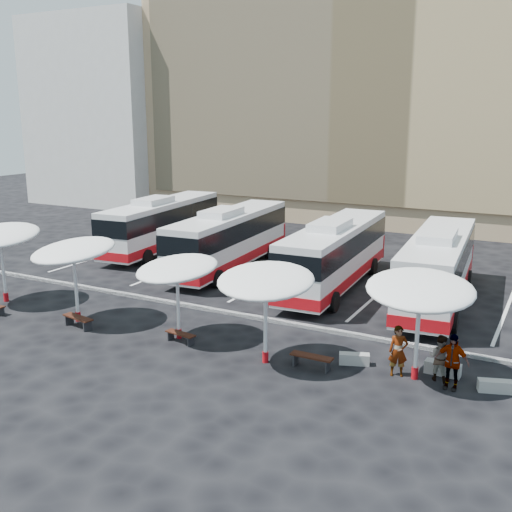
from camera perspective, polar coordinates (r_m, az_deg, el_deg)
The scene contains 23 objects.
ground at distance 27.37m, azimuth -4.83°, elevation -5.55°, with size 120.00×120.00×0.00m, color black.
sandstone_building at distance 55.52m, azimuth 13.82°, elevation 16.93°, with size 42.00×18.25×29.60m.
apartment_block at distance 65.15m, azimuth -12.61°, elevation 13.22°, with size 14.00×14.00×18.00m, color beige.
curb_divider at distance 27.75m, azimuth -4.27°, elevation -5.11°, with size 34.00×0.25×0.15m, color black.
bay_lines at distance 34.06m, azimuth 2.47°, elevation -1.68°, with size 24.15×12.00×0.01m.
bus_0 at distance 39.93m, azimuth -8.91°, elevation 3.15°, with size 3.46×11.67×3.65m.
bus_1 at distance 34.78m, azimuth -2.54°, elevation 1.80°, with size 3.27×11.70×3.67m.
bus_2 at distance 31.20m, azimuth 7.55°, elevation 0.35°, with size 3.14×11.70×3.68m.
bus_3 at distance 29.62m, azimuth 16.93°, elevation -0.85°, with size 3.37×11.69×3.66m.
sunshade_0 at distance 30.77m, azimuth -23.21°, elevation 1.78°, with size 4.44×4.48×3.82m.
sunshade_1 at distance 26.71m, azimuth -17.00°, elevation 0.46°, with size 4.67×4.69×3.72m.
sunshade_2 at distance 23.83m, azimuth -7.54°, elevation -1.22°, with size 4.29×4.31×3.41m.
sunshade_3 at distance 21.22m, azimuth 0.93°, elevation -2.38°, with size 3.89×3.93×3.64m.
sunshade_4 at distance 20.58m, azimuth 15.37°, elevation -3.13°, with size 4.47×4.50×3.75m.
wood_bench_1 at distance 26.61m, azimuth -16.59°, elevation -5.79°, with size 1.63×0.69×0.49m.
wood_bench_2 at distance 24.10m, azimuth -7.20°, elevation -7.49°, with size 1.39×0.55×0.42m.
wood_bench_3 at distance 21.73m, azimuth 5.31°, elevation -9.69°, with size 1.56×0.42×0.48m.
conc_bench_0 at distance 22.30m, azimuth 9.34°, elevation -9.65°, with size 1.09×0.36×0.41m, color gray.
conc_bench_1 at distance 22.16m, azimuth 17.36°, elevation -10.20°, with size 1.21×0.40×0.45m, color gray.
conc_bench_2 at distance 21.46m, azimuth 21.81°, elevation -11.43°, with size 1.08×0.36×0.40m, color gray.
passenger_0 at distance 21.44m, azimuth 13.41°, elevation -8.80°, with size 0.66×0.43×1.80m, color black.
passenger_1 at distance 21.46m, azimuth 17.12°, elevation -9.26°, with size 0.79×0.62×1.63m, color black.
passenger_2 at distance 20.91m, azimuth 18.15°, elevation -9.55°, with size 1.12×0.47×1.91m, color black.
Camera 1 is at (14.15, -21.69, 8.88)m, focal length 42.00 mm.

